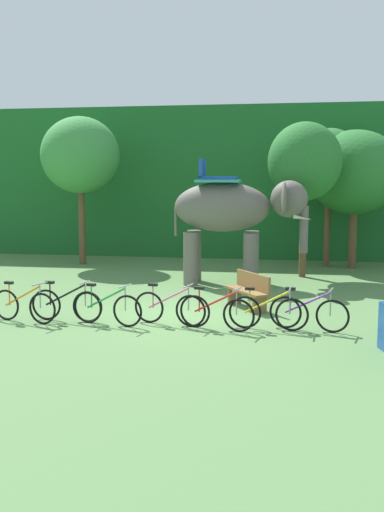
% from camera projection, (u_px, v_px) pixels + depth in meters
% --- Properties ---
extents(ground_plane, '(80.00, 80.00, 0.00)m').
position_uv_depth(ground_plane, '(177.00, 316.00, 14.06)').
color(ground_plane, '#567F47').
extents(foliage_hedge, '(36.00, 6.00, 6.06)m').
position_uv_depth(foliage_hedge, '(234.00, 182.00, 26.57)').
color(foliage_hedge, '#1E6028').
rests_on(foliage_hedge, ground).
extents(tree_far_right, '(2.89, 2.89, 5.46)m').
position_uv_depth(tree_far_right, '(80.00, 156.00, 22.02)').
color(tree_far_right, brown).
rests_on(tree_far_right, ground).
extents(tree_far_left, '(2.37, 2.37, 5.00)m').
position_uv_depth(tree_far_left, '(305.00, 162.00, 19.18)').
color(tree_far_left, brown).
rests_on(tree_far_left, ground).
extents(tree_right, '(2.46, 2.46, 4.98)m').
position_uv_depth(tree_right, '(329.00, 164.00, 21.44)').
color(tree_right, brown).
rests_on(tree_right, ground).
extents(tree_center, '(3.34, 3.34, 4.90)m').
position_uv_depth(tree_center, '(355.00, 173.00, 21.09)').
color(tree_center, brown).
rests_on(tree_center, ground).
extents(elephant, '(4.15, 2.08, 3.78)m').
position_uv_depth(elephant, '(233.00, 212.00, 18.04)').
color(elephant, '#665E56').
rests_on(elephant, ground).
extents(bike_orange, '(1.68, 0.58, 0.92)m').
position_uv_depth(bike_orange, '(24.00, 305.00, 13.42)').
color(bike_orange, black).
rests_on(bike_orange, ground).
extents(bike_black, '(1.71, 0.52, 0.92)m').
position_uv_depth(bike_black, '(67.00, 304.00, 13.53)').
color(bike_black, black).
rests_on(bike_black, ground).
extents(bike_green, '(1.68, 0.56, 0.92)m').
position_uv_depth(bike_green, '(107.00, 308.00, 13.17)').
color(bike_green, black).
rests_on(bike_green, ground).
extents(bike_pink, '(1.68, 0.55, 0.92)m').
position_uv_depth(bike_pink, '(169.00, 308.00, 13.18)').
color(bike_pink, black).
rests_on(bike_pink, ground).
extents(bike_red, '(1.67, 0.59, 0.92)m').
position_uv_depth(bike_red, '(216.00, 312.00, 12.77)').
color(bike_red, black).
rests_on(bike_red, ground).
extents(bike_yellow, '(1.71, 0.52, 0.92)m').
position_uv_depth(bike_yellow, '(268.00, 312.00, 12.75)').
color(bike_yellow, black).
rests_on(bike_yellow, ground).
extents(bike_purple, '(1.68, 0.57, 0.92)m').
position_uv_depth(bike_purple, '(308.00, 313.00, 12.69)').
color(bike_purple, black).
rests_on(bike_purple, ground).
extents(wooden_bench, '(1.20, 1.46, 0.89)m').
position_uv_depth(wooden_bench, '(249.00, 290.00, 14.80)').
color(wooden_bench, brown).
rests_on(wooden_bench, ground).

